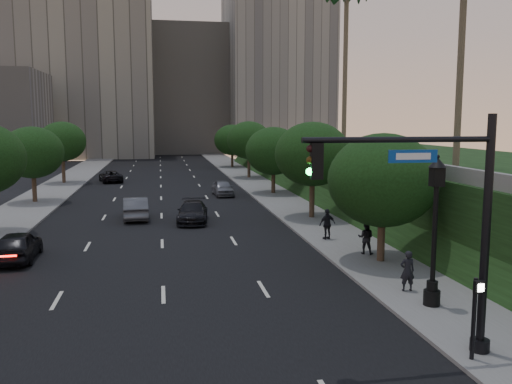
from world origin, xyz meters
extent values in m
plane|color=black|center=(0.00, 0.00, 0.00)|extent=(160.00, 160.00, 0.00)
cube|color=black|center=(0.00, 30.00, 0.01)|extent=(16.00, 140.00, 0.02)
cube|color=slate|center=(10.25, 30.00, 0.07)|extent=(4.50, 140.00, 0.15)
cube|color=slate|center=(-10.25, 30.00, 0.07)|extent=(4.50, 140.00, 0.15)
cube|color=black|center=(22.00, 28.00, 2.00)|extent=(18.00, 90.00, 4.00)
cube|color=slate|center=(13.50, 28.00, 4.35)|extent=(0.35, 90.00, 0.70)
cube|color=gray|center=(-14.00, 92.00, 16.00)|extent=(26.00, 20.00, 32.00)
cube|color=gray|center=(6.00, 102.00, 13.00)|extent=(22.00, 18.00, 26.00)
cube|color=gray|center=(24.00, 96.00, 18.00)|extent=(20.00, 22.00, 36.00)
cylinder|color=#38281C|center=(10.30, 8.00, 1.43)|extent=(0.36, 0.36, 2.86)
ellipsoid|color=black|center=(10.30, 8.00, 4.03)|extent=(5.20, 5.20, 4.42)
cylinder|color=#38281C|center=(10.30, 20.00, 1.61)|extent=(0.36, 0.36, 3.21)
ellipsoid|color=black|center=(10.30, 20.00, 4.53)|extent=(5.20, 5.20, 4.42)
cylinder|color=#38281C|center=(10.30, 33.00, 1.43)|extent=(0.36, 0.36, 2.86)
ellipsoid|color=black|center=(10.30, 33.00, 4.03)|extent=(5.20, 5.20, 4.42)
cylinder|color=#38281C|center=(10.30, 47.00, 1.61)|extent=(0.36, 0.36, 3.21)
ellipsoid|color=black|center=(10.30, 47.00, 4.53)|extent=(5.20, 5.20, 4.42)
cylinder|color=#38281C|center=(10.30, 62.00, 1.43)|extent=(0.36, 0.36, 2.86)
ellipsoid|color=black|center=(10.30, 62.00, 4.03)|extent=(5.20, 5.20, 4.42)
cylinder|color=#38281C|center=(-10.30, 31.00, 1.50)|extent=(0.36, 0.36, 2.99)
ellipsoid|color=black|center=(-10.30, 31.00, 4.22)|extent=(5.00, 5.00, 4.25)
cylinder|color=#38281C|center=(-10.30, 45.00, 1.63)|extent=(0.36, 0.36, 3.26)
ellipsoid|color=black|center=(-10.30, 45.00, 4.59)|extent=(5.00, 5.00, 4.25)
cylinder|color=#4C4233|center=(17.50, 14.00, 10.00)|extent=(0.40, 0.40, 12.00)
cylinder|color=#4C4233|center=(16.00, 30.00, 11.25)|extent=(0.40, 0.40, 14.50)
cylinder|color=black|center=(9.03, -2.21, 3.50)|extent=(0.24, 0.24, 7.00)
cylinder|color=black|center=(9.03, -2.21, 0.25)|extent=(0.56, 0.56, 0.50)
cylinder|color=black|center=(6.33, -2.21, 6.30)|extent=(5.40, 0.16, 0.16)
cube|color=black|center=(4.03, -2.21, 5.75)|extent=(0.32, 0.22, 0.95)
sphere|color=black|center=(3.85, -2.21, 6.08)|extent=(0.20, 0.20, 0.20)
sphere|color=#3F2B0A|center=(3.85, -2.21, 5.78)|extent=(0.20, 0.20, 0.20)
sphere|color=#19F24C|center=(3.85, -2.21, 5.48)|extent=(0.20, 0.20, 0.20)
cube|color=#0B4198|center=(6.73, -2.21, 5.85)|extent=(1.40, 0.05, 0.35)
cylinder|color=black|center=(9.60, 1.70, 0.35)|extent=(0.60, 0.60, 0.70)
cylinder|color=black|center=(9.60, 1.70, 0.85)|extent=(0.40, 0.40, 0.40)
cylinder|color=black|center=(9.60, 1.70, 2.80)|extent=(0.18, 0.18, 3.60)
cube|color=black|center=(9.60, 1.70, 4.85)|extent=(0.42, 0.42, 0.70)
cone|color=black|center=(9.60, 1.70, 5.35)|extent=(0.64, 0.64, 0.35)
sphere|color=black|center=(9.60, 1.70, 5.55)|extent=(0.14, 0.14, 0.14)
cylinder|color=black|center=(8.50, -2.67, 1.25)|extent=(0.12, 0.12, 2.50)
cube|color=black|center=(8.50, -2.85, 2.30)|extent=(0.30, 0.14, 0.35)
cube|color=white|center=(8.50, -2.93, 2.30)|extent=(0.18, 0.02, 0.22)
imported|color=black|center=(-6.94, 11.60, 0.74)|extent=(1.87, 4.40, 1.49)
imported|color=#4C4E53|center=(-1.77, 22.16, 0.77)|extent=(1.91, 4.77, 1.54)
imported|color=black|center=(-5.47, 45.89, 0.65)|extent=(3.15, 5.04, 1.30)
imported|color=black|center=(2.07, 20.24, 0.70)|extent=(2.44, 4.97, 1.39)
imported|color=slate|center=(5.55, 32.87, 0.72)|extent=(1.87, 4.27, 1.43)
imported|color=black|center=(9.46, 3.42, 0.96)|extent=(0.62, 0.43, 1.61)
imported|color=black|center=(10.08, 9.37, 0.98)|extent=(1.01, 0.93, 1.66)
imported|color=black|center=(9.20, 12.95, 1.02)|extent=(1.09, 0.69, 1.73)
camera|label=1|loc=(0.00, -15.86, 6.81)|focal=38.00mm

